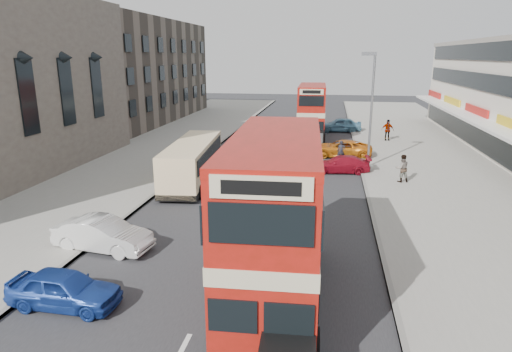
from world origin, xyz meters
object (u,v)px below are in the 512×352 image
Objects in this scene: car_right_c at (340,125)px; car_left_front at (103,234)px; coach at (193,160)px; cyclist at (341,158)px; street_lamp at (371,102)px; bus_second at (312,112)px; car_right_b at (341,149)px; pedestrian_near at (402,168)px; bus_main at (275,220)px; pedestrian_far at (387,130)px; car_left_near at (64,289)px; car_right_a at (341,164)px.

car_left_front is at bearing -22.75° from car_right_c.
cyclist is at bearing 26.76° from coach.
street_lamp is 12.21m from bus_second.
car_left_front is 0.87× the size of car_right_b.
car_right_b is at bearing 37.87° from coach.
pedestrian_near is 0.94× the size of cyclist.
bus_main is 30.24m from pedestrian_far.
cyclist is (-0.17, -15.24, -0.13)m from car_right_c.
bus_second reaches higher than coach.
bus_main is 1.07× the size of bus_second.
pedestrian_far reaches higher than car_left_front.
pedestrian_near is at bearing -115.24° from bus_main.
car_left_front is (-0.61, -10.51, -0.74)m from coach.
cyclist is (9.14, 20.67, -0.00)m from car_left_near.
car_right_a is at bearing 100.34° from bus_second.
car_right_a is 2.05× the size of pedestrian_far.
pedestrian_far is at bearing -106.01° from bus_main.
car_right_b reaches higher than car_right_a.
car_left_near is (-6.65, -1.53, -2.20)m from bus_main.
pedestrian_far reaches higher than car_left_near.
coach is at bearing 2.64° from car_left_near.
street_lamp reaches higher than cyclist.
bus_second reaches higher than car_right_b.
street_lamp reaches higher than car_right_b.
car_left_near is 1.94× the size of cyclist.
cyclist is at bearing 173.05° from car_right_a.
bus_second is 4.83× the size of cyclist.
bus_second is at bearing -7.52° from car_left_front.
pedestrian_far is 1.04× the size of cyclist.
street_lamp is 1.95× the size of car_left_front.
car_right_b is 3.04m from cyclist.
street_lamp is 0.83× the size of bus_main.
car_left_front is at bearing -22.25° from bus_main.
coach is 2.10× the size of car_right_c.
bus_second is 32.08m from car_left_near.
bus_second is at bearing -92.35° from bus_main.
car_left_near is 20.88m from pedestrian_near.
car_right_a is at bearing 17.64° from coach.
bus_main is at bearing -101.86° from car_left_front.
bus_main is at bearing -107.13° from pedestrian_far.
car_left_near is 25.43m from car_right_b.
car_right_b is 2.56× the size of cyclist.
street_lamp is at bearing 110.64° from bus_second.
pedestrian_near is at bearing -40.65° from car_left_front.
coach is at bearing -45.89° from car_right_b.
coach is 4.74× the size of pedestrian_far.
bus_second is (-0.18, 29.82, -0.19)m from bus_main.
cyclist is (-4.46, -10.24, -0.51)m from pedestrian_far.
street_lamp is 20.35m from car_left_front.
bus_second is 7.30m from pedestrian_far.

